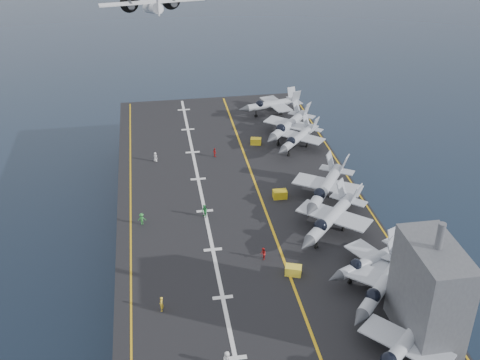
{
  "coord_description": "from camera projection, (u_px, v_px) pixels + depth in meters",
  "views": [
    {
      "loc": [
        -12.98,
        -76.31,
        58.35
      ],
      "look_at": [
        0.0,
        4.0,
        13.0
      ],
      "focal_mm": 45.0,
      "sensor_mm": 36.0,
      "label": 1
    }
  ],
  "objects": [
    {
      "name": "crew_2",
      "position": [
        204.0,
        211.0,
        88.16
      ],
      "size": [
        1.19,
        1.43,
        2.03
      ],
      "primitive_type": "imported",
      "color": "green",
      "rests_on": "flight_deck"
    },
    {
      "name": "hull",
      "position": [
        244.0,
        237.0,
        93.58
      ],
      "size": [
        36.0,
        90.0,
        10.0
      ],
      "primitive_type": "cube",
      "color": "#56595E",
      "rests_on": "ground"
    },
    {
      "name": "landing_centerline",
      "position": [
        205.0,
        211.0,
        90.1
      ],
      "size": [
        0.5,
        90.0,
        0.02
      ],
      "primitive_type": "cube",
      "color": "silver",
      "rests_on": "flight_deck"
    },
    {
      "name": "fighter_jet_6",
      "position": [
        299.0,
        137.0,
        107.7
      ],
      "size": [
        15.12,
        15.49,
        4.52
      ],
      "primitive_type": null,
      "color": "#949CA3",
      "rests_on": "flight_deck"
    },
    {
      "name": "fighter_jet_7",
      "position": [
        289.0,
        124.0,
        111.77
      ],
      "size": [
        17.19,
        17.85,
        5.19
      ],
      "primitive_type": null,
      "color": "gray",
      "rests_on": "flight_deck"
    },
    {
      "name": "deck_edge_stbd",
      "position": [
        361.0,
        198.0,
        93.52
      ],
      "size": [
        0.25,
        90.0,
        0.02
      ],
      "primitive_type": "cube",
      "color": "gold",
      "rests_on": "flight_deck"
    },
    {
      "name": "tow_cart_b",
      "position": [
        280.0,
        194.0,
        93.21
      ],
      "size": [
        2.15,
        1.41,
        1.28
      ],
      "primitive_type": null,
      "color": "gold",
      "rests_on": "flight_deck"
    },
    {
      "name": "flight_deck",
      "position": [
        244.0,
        209.0,
        91.05
      ],
      "size": [
        38.0,
        92.0,
        0.4
      ],
      "primitive_type": "cube",
      "color": "black",
      "rests_on": "hull"
    },
    {
      "name": "tow_cart_c",
      "position": [
        256.0,
        141.0,
        110.06
      ],
      "size": [
        2.16,
        1.69,
        1.14
      ],
      "primitive_type": null,
      "color": "gold",
      "rests_on": "flight_deck"
    },
    {
      "name": "foul_line",
      "position": [
        264.0,
        206.0,
        91.36
      ],
      "size": [
        0.35,
        90.0,
        0.02
      ],
      "primitive_type": "cube",
      "color": "gold",
      "rests_on": "flight_deck"
    },
    {
      "name": "tow_cart_a",
      "position": [
        293.0,
        270.0,
        76.54
      ],
      "size": [
        2.37,
        1.94,
        1.23
      ],
      "primitive_type": null,
      "color": "yellow",
      "rests_on": "flight_deck"
    },
    {
      "name": "fighter_jet_2",
      "position": [
        372.0,
        259.0,
        75.93
      ],
      "size": [
        15.33,
        13.29,
        4.48
      ],
      "primitive_type": null,
      "color": "#A0A7B1",
      "rests_on": "flight_deck"
    },
    {
      "name": "crew_8",
      "position": [
        227.0,
        359.0,
        62.71
      ],
      "size": [
        1.42,
        1.49,
        2.07
      ],
      "primitive_type": "imported",
      "color": "silver",
      "rests_on": "flight_deck"
    },
    {
      "name": "island_superstructure",
      "position": [
        431.0,
        283.0,
        63.52
      ],
      "size": [
        5.0,
        10.0,
        15.0
      ],
      "primitive_type": null,
      "color": "#56595E",
      "rests_on": "flight_deck"
    },
    {
      "name": "crew_4",
      "position": [
        215.0,
        153.0,
        105.43
      ],
      "size": [
        0.92,
        1.15,
        1.66
      ],
      "primitive_type": "imported",
      "color": "#B21919",
      "rests_on": "flight_deck"
    },
    {
      "name": "fighter_jet_8",
      "position": [
        273.0,
        103.0,
        121.57
      ],
      "size": [
        15.19,
        12.03,
        4.64
      ],
      "primitive_type": null,
      "color": "#959EA4",
      "rests_on": "flight_deck"
    },
    {
      "name": "fighter_jet_3",
      "position": [
        331.0,
        217.0,
        83.72
      ],
      "size": [
        18.18,
        18.56,
        5.42
      ],
      "primitive_type": null,
      "color": "#969EA6",
      "rests_on": "flight_deck"
    },
    {
      "name": "crew_5",
      "position": [
        155.0,
        157.0,
        103.83
      ],
      "size": [
        1.21,
        1.24,
        1.74
      ],
      "primitive_type": "imported",
      "color": "silver",
      "rests_on": "flight_deck"
    },
    {
      "name": "crew_7",
      "position": [
        263.0,
        254.0,
        79.21
      ],
      "size": [
        0.78,
        1.1,
        1.76
      ],
      "primitive_type": "imported",
      "color": "#B21919",
      "rests_on": "flight_deck"
    },
    {
      "name": "fighter_jet_1",
      "position": [
        383.0,
        283.0,
        71.21
      ],
      "size": [
        17.38,
        17.73,
        5.18
      ],
      "primitive_type": null,
      "color": "#979DA7",
      "rests_on": "flight_deck"
    },
    {
      "name": "ground",
      "position": [
        244.0,
        263.0,
        96.01
      ],
      "size": [
        500.0,
        500.0,
        0.0
      ],
      "primitive_type": "plane",
      "color": "#142135",
      "rests_on": "ground"
    },
    {
      "name": "crew_1",
      "position": [
        161.0,
        304.0,
        70.37
      ],
      "size": [
        0.81,
        1.2,
        1.96
      ],
      "primitive_type": "imported",
      "color": "yellow",
      "rests_on": "flight_deck"
    },
    {
      "name": "fighter_jet_0",
      "position": [
        403.0,
        345.0,
        62.4
      ],
      "size": [
        17.48,
        16.99,
        5.09
      ],
      "primitive_type": null,
      "color": "gray",
      "rests_on": "flight_deck"
    },
    {
      "name": "crew_3",
      "position": [
        142.0,
        219.0,
        86.56
      ],
      "size": [
        1.11,
        0.77,
        1.81
      ],
      "primitive_type": "imported",
      "color": "#298733",
      "rests_on": "flight_deck"
    },
    {
      "name": "transport_plane",
      "position": [
        153.0,
        8.0,
        131.69
      ],
      "size": [
        24.96,
        18.78,
        5.43
      ],
      "primitive_type": null,
      "color": "silver"
    },
    {
      "name": "deck_edge_port",
      "position": [
        131.0,
        217.0,
        88.57
      ],
      "size": [
        0.25,
        90.0,
        0.02
      ],
      "primitive_type": "cube",
      "color": "gold",
      "rests_on": "flight_deck"
    },
    {
      "name": "fighter_jet_4",
      "position": [
        326.0,
        186.0,
        91.28
      ],
      "size": [
        17.42,
        18.89,
        5.46
      ],
      "primitive_type": null,
      "color": "gray",
      "rests_on": "flight_deck"
    }
  ]
}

